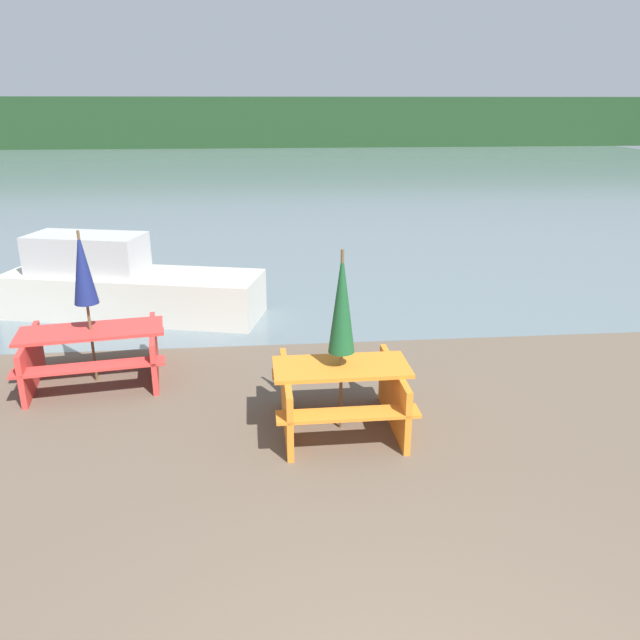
{
  "coord_description": "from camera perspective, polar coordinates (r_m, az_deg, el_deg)",
  "views": [
    {
      "loc": [
        -0.7,
        -2.03,
        3.53
      ],
      "look_at": [
        0.05,
        5.61,
        0.85
      ],
      "focal_mm": 35.0,
      "sensor_mm": 36.0,
      "label": 1
    }
  ],
  "objects": [
    {
      "name": "water",
      "position": [
        34.15,
        -4.47,
        13.25
      ],
      "size": [
        60.0,
        50.0,
        0.0
      ],
      "color": "slate",
      "rests_on": "ground_plane"
    },
    {
      "name": "far_treeline",
      "position": [
        53.99,
        -5.04,
        17.55
      ],
      "size": [
        80.0,
        1.6,
        4.0
      ],
      "color": "#1E3D1E",
      "rests_on": "water"
    },
    {
      "name": "picnic_table_orange",
      "position": [
        7.06,
        1.91,
        -6.5
      ],
      "size": [
        1.52,
        1.4,
        0.78
      ],
      "rotation": [
        0.0,
        0.0,
        0.01
      ],
      "color": "orange",
      "rests_on": "ground_plane"
    },
    {
      "name": "picnic_table_red",
      "position": [
        8.77,
        -20.04,
        -2.54
      ],
      "size": [
        2.02,
        1.64,
        0.73
      ],
      "rotation": [
        0.0,
        0.0,
        0.15
      ],
      "color": "red",
      "rests_on": "ground_plane"
    },
    {
      "name": "umbrella_navy",
      "position": [
        8.45,
        -20.88,
        4.4
      ],
      "size": [
        0.31,
        0.31,
        2.03
      ],
      "color": "brown",
      "rests_on": "ground_plane"
    },
    {
      "name": "umbrella_darkgreen",
      "position": [
        6.68,
        2.01,
        1.56
      ],
      "size": [
        0.29,
        0.29,
        2.09
      ],
      "color": "brown",
      "rests_on": "ground_plane"
    },
    {
      "name": "boat",
      "position": [
        11.35,
        -17.43,
        3.01
      ],
      "size": [
        4.58,
        2.33,
        1.41
      ],
      "rotation": [
        0.0,
        0.0,
        -0.25
      ],
      "color": "beige",
      "rests_on": "water"
    }
  ]
}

